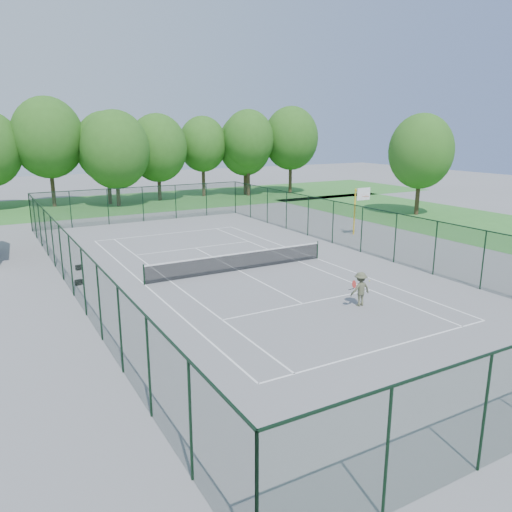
# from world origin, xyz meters

# --- Properties ---
(ground) EXTENTS (140.00, 140.00, 0.00)m
(ground) POSITION_xyz_m (0.00, 0.00, 0.00)
(ground) COLOR gray
(ground) RESTS_ON ground
(grass_far) EXTENTS (80.00, 16.00, 0.01)m
(grass_far) POSITION_xyz_m (0.00, 30.00, 0.01)
(grass_far) COLOR #3B8533
(grass_far) RESTS_ON ground
(grass_side) EXTENTS (14.00, 40.00, 0.01)m
(grass_side) POSITION_xyz_m (24.00, 4.00, 0.01)
(grass_side) COLOR #3B8533
(grass_side) RESTS_ON ground
(court_lines) EXTENTS (11.05, 23.85, 0.01)m
(court_lines) POSITION_xyz_m (0.00, 0.00, 0.00)
(court_lines) COLOR white
(court_lines) RESTS_ON ground
(tennis_net) EXTENTS (11.08, 0.08, 1.10)m
(tennis_net) POSITION_xyz_m (0.00, 0.00, 0.58)
(tennis_net) COLOR black
(tennis_net) RESTS_ON ground
(fence_enclosure) EXTENTS (18.05, 36.05, 3.02)m
(fence_enclosure) POSITION_xyz_m (0.00, 0.00, 1.56)
(fence_enclosure) COLOR #193221
(fence_enclosure) RESTS_ON ground
(tree_line_far) EXTENTS (39.40, 6.40, 9.70)m
(tree_line_far) POSITION_xyz_m (0.00, 30.00, 5.99)
(tree_line_far) COLOR #453220
(tree_line_far) RESTS_ON ground
(basketball_goal) EXTENTS (1.20, 1.43, 3.65)m
(basketball_goal) POSITION_xyz_m (12.31, 4.13, 2.57)
(basketball_goal) COLOR yellow
(basketball_goal) RESTS_ON ground
(tree_side) EXTENTS (5.85, 5.85, 9.27)m
(tree_side) POSITION_xyz_m (23.45, 8.83, 5.84)
(tree_side) COLOR #453220
(tree_side) RESTS_ON ground
(sports_bag_a) EXTENTS (0.41, 0.32, 0.28)m
(sports_bag_a) POSITION_xyz_m (-8.46, 1.67, 0.14)
(sports_bag_a) COLOR black
(sports_bag_a) RESTS_ON ground
(sports_bag_b) EXTENTS (0.39, 0.25, 0.29)m
(sports_bag_b) POSITION_xyz_m (-7.91, 4.59, 0.15)
(sports_bag_b) COLOR black
(sports_bag_b) RESTS_ON ground
(tennis_player) EXTENTS (1.80, 0.85, 1.58)m
(tennis_player) POSITION_xyz_m (2.13, -7.86, 0.79)
(tennis_player) COLOR #52563D
(tennis_player) RESTS_ON ground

